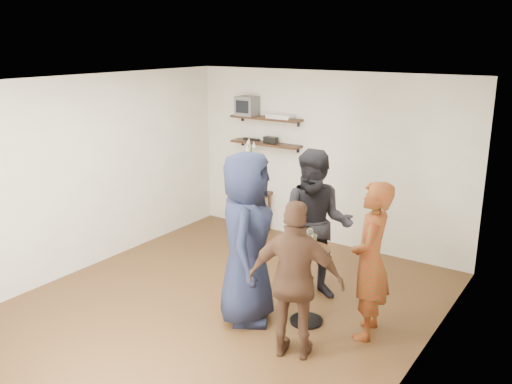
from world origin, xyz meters
TOP-DOWN VIEW (x-y plane):
  - room at (0.00, 0.00)m, footprint 4.58×5.08m
  - shelf_upper at (-1.00, 2.38)m, footprint 1.20×0.25m
  - shelf_lower at (-1.00, 2.38)m, footprint 1.20×0.25m
  - crt_monitor at (-1.35, 2.38)m, footprint 0.32×0.30m
  - dvd_deck at (-0.73, 2.38)m, footprint 0.40×0.24m
  - radio at (-0.91, 2.38)m, footprint 0.22×0.10m
  - power_strip at (-1.31, 2.42)m, footprint 0.30×0.05m
  - side_table at (-1.17, 2.20)m, footprint 0.61×0.61m
  - vase_lilies at (-1.17, 2.20)m, footprint 0.19×0.19m
  - drinks_table at (1.00, 0.13)m, footprint 0.48×0.48m
  - wine_glass_fl at (0.92, 0.11)m, footprint 0.07×0.07m
  - wine_glass_fr at (1.07, 0.11)m, footprint 0.06×0.06m
  - wine_glass_bl at (0.98, 0.19)m, footprint 0.07×0.07m
  - wine_glass_br at (1.01, 0.15)m, footprint 0.06×0.06m
  - person_plaid at (1.65, 0.27)m, footprint 0.52×0.68m
  - person_dark at (0.76, 0.76)m, footprint 1.07×0.96m
  - person_navy at (0.40, -0.17)m, footprint 0.97×1.11m
  - person_brown at (1.21, -0.50)m, footprint 1.01×0.67m

SIDE VIEW (x-z plane):
  - side_table at x=-1.17m, z-range 0.22..0.87m
  - drinks_table at x=1.00m, z-range 0.12..1.00m
  - person_brown at x=1.21m, z-range 0.00..1.60m
  - person_plaid at x=1.65m, z-range 0.00..1.68m
  - person_dark at x=0.76m, z-range 0.00..1.82m
  - vase_lilies at x=-1.17m, z-range 0.48..1.40m
  - person_navy at x=0.40m, z-range 0.00..1.92m
  - wine_glass_br at x=1.01m, z-range 0.91..1.09m
  - wine_glass_fr at x=1.07m, z-range 0.91..1.09m
  - wine_glass_bl at x=0.98m, z-range 0.91..1.12m
  - wine_glass_fl at x=0.92m, z-range 0.91..1.12m
  - room at x=0.00m, z-range -0.04..2.64m
  - shelf_lower at x=-1.00m, z-range 1.43..1.47m
  - power_strip at x=-1.31m, z-range 1.47..1.50m
  - radio at x=-0.91m, z-range 1.47..1.57m
  - shelf_upper at x=-1.00m, z-range 1.83..1.87m
  - dvd_deck at x=-0.73m, z-range 1.87..1.93m
  - crt_monitor at x=-1.35m, z-range 1.87..2.17m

